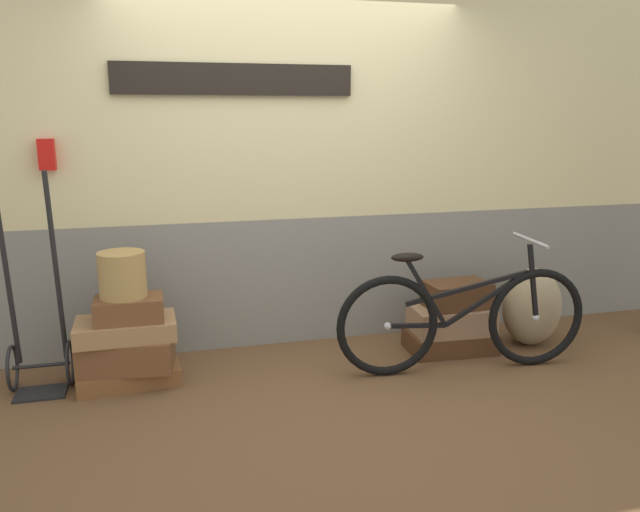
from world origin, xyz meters
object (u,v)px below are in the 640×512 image
(burlap_sack, at_px, (532,307))
(bicycle, at_px, (463,319))
(suitcase_4, at_px, (450,341))
(wicker_basket, at_px, (122,275))
(suitcase_0, at_px, (129,374))
(suitcase_2, at_px, (126,329))
(suitcase_6, at_px, (457,295))
(luggage_trolley, at_px, (38,340))
(suitcase_5, at_px, (451,319))
(suitcase_3, at_px, (129,309))
(suitcase_1, at_px, (127,353))

(burlap_sack, height_order, bicycle, bicycle)
(suitcase_4, bearing_deg, bicycle, -101.49)
(wicker_basket, relative_size, bicycle, 0.17)
(suitcase_0, xyz_separation_m, suitcase_4, (2.29, -0.03, 0.02))
(suitcase_4, bearing_deg, suitcase_2, -176.84)
(suitcase_4, bearing_deg, suitcase_6, -9.51)
(bicycle, bearing_deg, suitcase_6, 69.20)
(suitcase_4, height_order, bicycle, bicycle)
(luggage_trolley, bearing_deg, wicker_basket, -7.25)
(suitcase_0, relative_size, burlap_sack, 1.08)
(luggage_trolley, bearing_deg, burlap_sack, -1.77)
(suitcase_0, relative_size, wicker_basket, 2.20)
(suitcase_6, height_order, bicycle, bicycle)
(suitcase_4, distance_m, suitcase_5, 0.17)
(suitcase_2, xyz_separation_m, luggage_trolley, (-0.54, 0.07, -0.05))
(suitcase_3, height_order, burlap_sack, burlap_sack)
(suitcase_4, xyz_separation_m, wicker_basket, (-2.29, 0.00, 0.66))
(suitcase_1, distance_m, burlap_sack, 2.94)
(suitcase_2, relative_size, suitcase_3, 1.47)
(suitcase_0, relative_size, bicycle, 0.37)
(suitcase_0, bearing_deg, suitcase_4, -6.03)
(suitcase_2, xyz_separation_m, suitcase_6, (2.33, -0.01, 0.05))
(suitcase_0, height_order, bicycle, bicycle)
(suitcase_3, xyz_separation_m, suitcase_4, (2.26, 0.02, -0.44))
(suitcase_5, bearing_deg, suitcase_4, 134.84)
(wicker_basket, relative_size, burlap_sack, 0.49)
(suitcase_3, relative_size, suitcase_4, 0.68)
(suitcase_2, bearing_deg, suitcase_4, -0.97)
(suitcase_3, distance_m, suitcase_4, 2.30)
(suitcase_3, distance_m, burlap_sack, 2.91)
(suitcase_6, bearing_deg, suitcase_3, 177.45)
(suitcase_2, xyz_separation_m, bicycle, (2.20, -0.35, -0.01))
(wicker_basket, bearing_deg, bicycle, -9.10)
(luggage_trolley, bearing_deg, suitcase_5, -1.45)
(suitcase_2, xyz_separation_m, burlap_sack, (2.94, -0.04, -0.08))
(suitcase_6, distance_m, burlap_sack, 0.63)
(suitcase_1, bearing_deg, burlap_sack, 6.10)
(suitcase_2, distance_m, luggage_trolley, 0.54)
(suitcase_1, relative_size, suitcase_4, 0.93)
(suitcase_2, bearing_deg, luggage_trolley, 171.49)
(suitcase_2, height_order, wicker_basket, wicker_basket)
(suitcase_1, relative_size, wicker_basket, 1.99)
(suitcase_0, xyz_separation_m, burlap_sack, (2.94, -0.06, 0.24))
(suitcase_1, xyz_separation_m, suitcase_6, (2.33, -0.00, 0.21))
(suitcase_0, distance_m, suitcase_2, 0.32)
(suitcase_1, height_order, burlap_sack, burlap_sack)
(suitcase_6, bearing_deg, suitcase_5, 167.19)
(suitcase_4, distance_m, wicker_basket, 2.38)
(suitcase_4, relative_size, suitcase_6, 1.38)
(luggage_trolley, bearing_deg, suitcase_2, -7.51)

